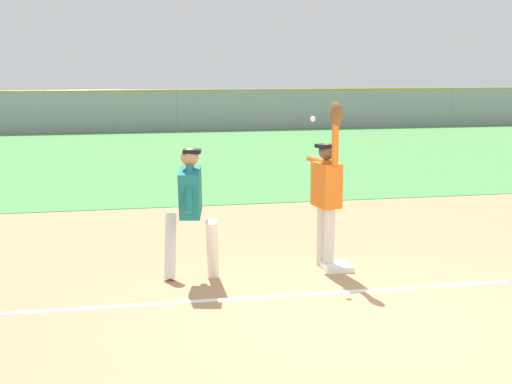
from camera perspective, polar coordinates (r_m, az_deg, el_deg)
name	(u,v)px	position (r m, az deg, el deg)	size (l,w,h in m)	color
ground_plane	(363,321)	(7.84, 8.71, -10.35)	(72.91, 72.91, 0.00)	tan
outfield_grass	(200,154)	(21.87, -4.55, 3.09)	(49.84, 16.15, 0.01)	#4C8C47
chalk_foul_line	(22,312)	(8.42, -18.52, -9.27)	(12.00, 0.10, 0.01)	white
first_base	(337,267)	(9.64, 6.61, -6.08)	(0.38, 0.38, 0.08)	white
fielder	(327,187)	(9.51, 5.82, 0.40)	(0.34, 0.90, 2.28)	silver
runner	(190,204)	(8.96, -5.36, -1.01)	(0.75, 0.84, 1.72)	white
baseball	(313,119)	(9.25, 4.67, 5.96)	(0.07, 0.07, 0.07)	white
outfield_fence	(177,110)	(29.79, -6.46, 6.65)	(49.92, 0.08, 1.74)	#93999E
parked_car_red	(8,111)	(33.92, -19.57, 6.24)	(4.41, 2.14, 1.25)	#B21E1E
parked_car_tan	(141,109)	(33.69, -9.35, 6.67)	(4.43, 2.18, 1.25)	tan
parked_car_black	(269,108)	(34.61, 1.07, 6.90)	(4.56, 2.44, 1.25)	black
parked_car_blue	(392,107)	(35.95, 11.02, 6.84)	(4.51, 2.33, 1.25)	#23389E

